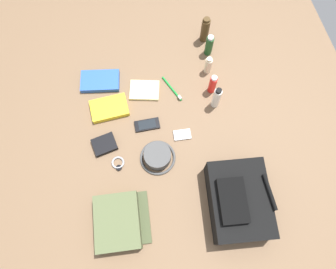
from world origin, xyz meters
name	(u,v)px	position (x,y,z in m)	size (l,w,h in m)	color
ground_plane	(168,138)	(0.00, 0.00, -0.01)	(2.64, 2.02, 0.02)	brown
backpack	(238,201)	(0.38, 0.23, 0.07)	(0.37, 0.29, 0.16)	black
toiletry_pouch	(119,222)	(0.35, -0.30, 0.04)	(0.26, 0.26, 0.08)	#56603D
bucket_hat	(158,156)	(0.09, -0.07, 0.03)	(0.17, 0.17, 0.07)	#4D4D4D
cologne_bottle	(205,30)	(-0.52, 0.32, 0.08)	(0.04, 0.04, 0.16)	#473319
shampoo_bottle	(209,45)	(-0.43, 0.32, 0.06)	(0.04, 0.04, 0.13)	#19471E
lotion_bottle	(208,65)	(-0.32, 0.29, 0.05)	(0.04, 0.04, 0.11)	beige
sunscreen_spray	(213,84)	(-0.20, 0.28, 0.06)	(0.04, 0.04, 0.13)	red
toothpaste_tube	(216,98)	(-0.12, 0.27, 0.07)	(0.04, 0.04, 0.16)	white
paperback_novel	(100,81)	(-0.38, -0.28, 0.01)	(0.15, 0.22, 0.03)	blue
travel_guidebook	(109,108)	(-0.21, -0.26, 0.01)	(0.12, 0.19, 0.03)	yellow
cell_phone	(147,125)	(-0.08, -0.09, 0.01)	(0.06, 0.13, 0.01)	black
media_player	(182,135)	(0.01, 0.07, 0.01)	(0.06, 0.09, 0.01)	#B7B7BC
wristwatch	(118,163)	(0.08, -0.26, 0.01)	(0.07, 0.06, 0.01)	#99999E
toothbrush	(173,90)	(-0.25, 0.08, 0.01)	(0.16, 0.07, 0.02)	#198C33
wallet	(104,144)	(-0.03, -0.31, 0.01)	(0.09, 0.11, 0.02)	black
notepad	(144,90)	(-0.28, -0.06, 0.01)	(0.11, 0.15, 0.02)	beige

